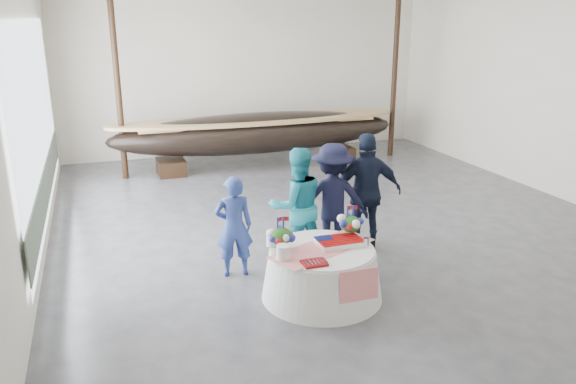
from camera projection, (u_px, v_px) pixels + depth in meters
name	position (u px, v px, depth m)	size (l,w,h in m)	color
floor	(334.00, 220.00, 10.51)	(10.00, 12.00, 0.01)	#3D3D42
wall_back	(248.00, 70.00, 15.25)	(10.00, 0.02, 4.50)	silver
wall_left	(26.00, 115.00, 8.28)	(0.02, 12.00, 4.50)	silver
wall_right	(563.00, 88.00, 11.39)	(0.02, 12.00, 4.50)	silver
open_bay	(39.00, 130.00, 9.32)	(0.03, 7.00, 3.20)	silver
longboat_display	(258.00, 133.00, 13.95)	(7.31, 1.46, 1.37)	black
banquet_table	(322.00, 273.00, 7.53)	(1.63, 1.63, 0.70)	white
tabletop_items	(317.00, 235.00, 7.48)	(1.60, 1.09, 0.40)	red
guest_woman_blue	(234.00, 226.00, 8.06)	(0.55, 0.36, 1.50)	navy
guest_woman_teal	(297.00, 206.00, 8.49)	(0.88, 0.68, 1.80)	teal
guest_man_left	(332.00, 200.00, 8.77)	(1.16, 0.67, 1.80)	black
guest_man_right	(367.00, 192.00, 8.92)	(1.13, 0.47, 1.92)	black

